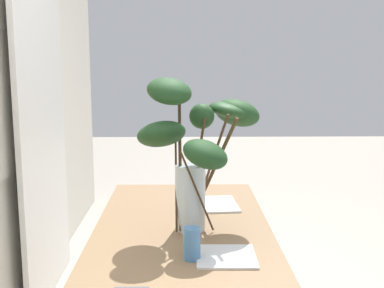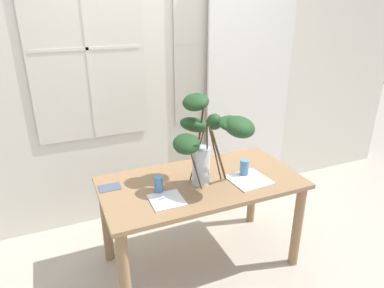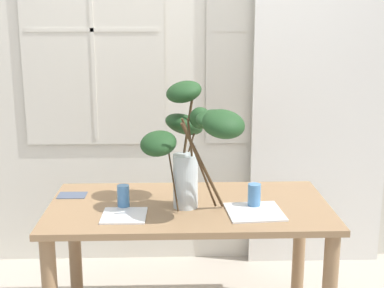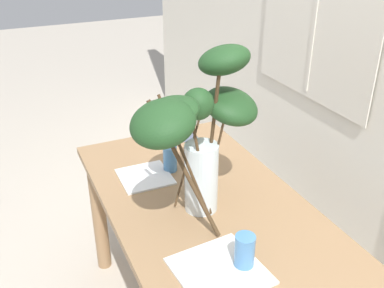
{
  "view_description": "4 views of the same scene",
  "coord_description": "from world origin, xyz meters",
  "px_view_note": "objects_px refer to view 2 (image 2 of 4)",
  "views": [
    {
      "loc": [
        -2.02,
        -0.01,
        1.45
      ],
      "look_at": [
        0.01,
        -0.04,
        1.09
      ],
      "focal_mm": 46.31,
      "sensor_mm": 36.0,
      "label": 1
    },
    {
      "loc": [
        -0.94,
        -2.02,
        1.94
      ],
      "look_at": [
        -0.07,
        0.01,
        1.03
      ],
      "focal_mm": 32.15,
      "sensor_mm": 36.0,
      "label": 2
    },
    {
      "loc": [
        -0.07,
        -2.64,
        1.69
      ],
      "look_at": [
        0.01,
        -0.05,
        1.07
      ],
      "focal_mm": 50.05,
      "sensor_mm": 36.0,
      "label": 3
    },
    {
      "loc": [
        1.27,
        -0.66,
        1.76
      ],
      "look_at": [
        0.0,
        -0.08,
        1.03
      ],
      "focal_mm": 41.56,
      "sensor_mm": 36.0,
      "label": 4
    }
  ],
  "objects_px": {
    "vase_with_branches": "(207,135)",
    "plate_square_left": "(167,200)",
    "drinking_glass_blue_right": "(244,168)",
    "plate_square_right": "(249,180)",
    "dining_table": "(201,196)",
    "drinking_glass_blue_left": "(159,185)"
  },
  "relations": [
    {
      "from": "plate_square_left",
      "to": "plate_square_right",
      "type": "height_order",
      "value": "same"
    },
    {
      "from": "drinking_glass_blue_left",
      "to": "drinking_glass_blue_right",
      "type": "distance_m",
      "value": 0.67
    },
    {
      "from": "drinking_glass_blue_right",
      "to": "plate_square_left",
      "type": "height_order",
      "value": "drinking_glass_blue_right"
    },
    {
      "from": "vase_with_branches",
      "to": "plate_square_left",
      "type": "height_order",
      "value": "vase_with_branches"
    },
    {
      "from": "dining_table",
      "to": "plate_square_right",
      "type": "bearing_deg",
      "value": -21.86
    },
    {
      "from": "dining_table",
      "to": "drinking_glass_blue_right",
      "type": "relative_size",
      "value": 11.9
    },
    {
      "from": "vase_with_branches",
      "to": "drinking_glass_blue_right",
      "type": "bearing_deg",
      "value": 3.8
    },
    {
      "from": "vase_with_branches",
      "to": "drinking_glass_blue_left",
      "type": "height_order",
      "value": "vase_with_branches"
    },
    {
      "from": "dining_table",
      "to": "drinking_glass_blue_left",
      "type": "xyz_separation_m",
      "value": [
        -0.34,
        -0.03,
        0.19
      ]
    },
    {
      "from": "plate_square_left",
      "to": "vase_with_branches",
      "type": "bearing_deg",
      "value": 15.53
    },
    {
      "from": "drinking_glass_blue_right",
      "to": "drinking_glass_blue_left",
      "type": "bearing_deg",
      "value": 179.1
    },
    {
      "from": "dining_table",
      "to": "plate_square_left",
      "type": "distance_m",
      "value": 0.38
    },
    {
      "from": "dining_table",
      "to": "drinking_glass_blue_left",
      "type": "distance_m",
      "value": 0.39
    },
    {
      "from": "plate_square_left",
      "to": "plate_square_right",
      "type": "relative_size",
      "value": 0.8
    },
    {
      "from": "drinking_glass_blue_left",
      "to": "vase_with_branches",
      "type": "bearing_deg",
      "value": -5.27
    },
    {
      "from": "plate_square_right",
      "to": "drinking_glass_blue_right",
      "type": "bearing_deg",
      "value": 83.67
    },
    {
      "from": "drinking_glass_blue_right",
      "to": "plate_square_left",
      "type": "bearing_deg",
      "value": -170.14
    },
    {
      "from": "dining_table",
      "to": "plate_square_left",
      "type": "bearing_deg",
      "value": -153.75
    },
    {
      "from": "dining_table",
      "to": "plate_square_left",
      "type": "relative_size",
      "value": 6.74
    },
    {
      "from": "dining_table",
      "to": "vase_with_branches",
      "type": "bearing_deg",
      "value": -81.85
    },
    {
      "from": "vase_with_branches",
      "to": "drinking_glass_blue_left",
      "type": "relative_size",
      "value": 5.59
    },
    {
      "from": "drinking_glass_blue_left",
      "to": "drinking_glass_blue_right",
      "type": "relative_size",
      "value": 0.97
    }
  ]
}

